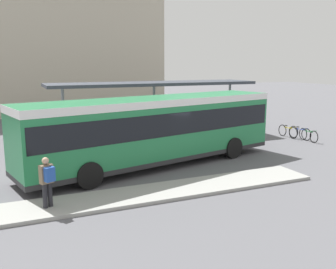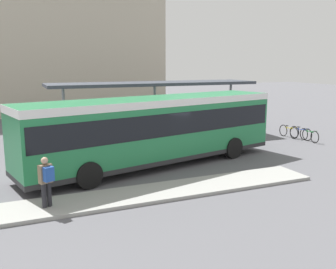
# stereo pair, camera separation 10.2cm
# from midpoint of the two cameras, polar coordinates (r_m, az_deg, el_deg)

# --- Properties ---
(ground_plane) EXTENTS (120.00, 120.00, 0.00)m
(ground_plane) POSITION_cam_midpoint_polar(r_m,az_deg,el_deg) (17.09, -1.72, -4.73)
(ground_plane) COLOR #5B5B60
(curb_island) EXTENTS (13.30, 1.80, 0.12)m
(curb_island) POSITION_cam_midpoint_polar(r_m,az_deg,el_deg) (13.31, -3.25, -9.04)
(curb_island) COLOR #9E9E99
(curb_island) RESTS_ON ground_plane
(city_bus) EXTENTS (12.52, 5.21, 3.08)m
(city_bus) POSITION_cam_midpoint_polar(r_m,az_deg,el_deg) (16.70, -1.73, 1.26)
(city_bus) COLOR #237A47
(city_bus) RESTS_ON ground_plane
(pedestrian_waiting) EXTENTS (0.48, 0.51, 1.61)m
(pedestrian_waiting) POSITION_cam_midpoint_polar(r_m,az_deg,el_deg) (12.26, -17.82, -6.46)
(pedestrian_waiting) COLOR #232328
(pedestrian_waiting) RESTS_ON curb_island
(bicycle_green) EXTENTS (0.48, 1.71, 0.74)m
(bicycle_green) POSITION_cam_midpoint_polar(r_m,az_deg,el_deg) (23.76, 20.83, -0.11)
(bicycle_green) COLOR black
(bicycle_green) RESTS_ON ground_plane
(bicycle_blue) EXTENTS (0.48, 1.76, 0.76)m
(bicycle_blue) POSITION_cam_midpoint_polar(r_m,az_deg,el_deg) (24.28, 19.67, 0.21)
(bicycle_blue) COLOR black
(bicycle_blue) RESTS_ON ground_plane
(bicycle_yellow) EXTENTS (0.48, 1.74, 0.75)m
(bicycle_yellow) POSITION_cam_midpoint_polar(r_m,az_deg,el_deg) (24.60, 18.01, 0.43)
(bicycle_yellow) COLOR black
(bicycle_yellow) RESTS_ON ground_plane
(station_shelter) EXTENTS (12.87, 2.94, 3.45)m
(station_shelter) POSITION_cam_midpoint_polar(r_m,az_deg,el_deg) (23.06, -1.92, 7.61)
(station_shelter) COLOR #383D47
(station_shelter) RESTS_ON ground_plane
(potted_planter_near_shelter) EXTENTS (1.02, 1.02, 1.42)m
(potted_planter_near_shelter) POSITION_cam_midpoint_polar(r_m,az_deg,el_deg) (19.95, -6.57, -0.40)
(potted_planter_near_shelter) COLOR slate
(potted_planter_near_shelter) RESTS_ON ground_plane
(station_building) EXTENTS (27.44, 12.78, 11.98)m
(station_building) POSITION_cam_midpoint_polar(r_m,az_deg,el_deg) (40.23, -22.89, 11.97)
(station_building) COLOR #BCB29E
(station_building) RESTS_ON ground_plane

